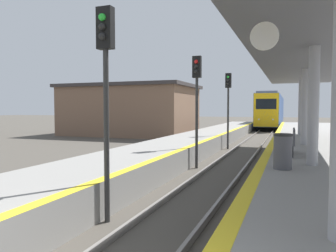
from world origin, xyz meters
The scene contains 8 objects.
train centered at (0.00, 46.34, 2.27)m, with size 2.65×24.06×4.46m.
signal_near centered at (-1.37, 4.31, 3.29)m, with size 0.36×0.31×4.72m.
signal_mid centered at (-1.27, 11.38, 3.29)m, with size 0.36×0.31×4.72m.
signal_far centered at (-1.21, 18.45, 3.29)m, with size 0.36×0.31×4.72m.
station_canopy centered at (3.04, 11.23, 4.29)m, with size 3.77×23.14×3.62m.
trash_bin centered at (2.25, 7.41, 1.37)m, with size 0.51×0.51×0.96m.
bench centered at (2.44, 10.43, 1.38)m, with size 0.44×1.86×0.92m.
station_building centered at (-12.13, 26.58, 2.41)m, with size 12.32×8.15×4.80m.
Camera 1 is at (2.42, -1.94, 2.53)m, focal length 35.00 mm.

